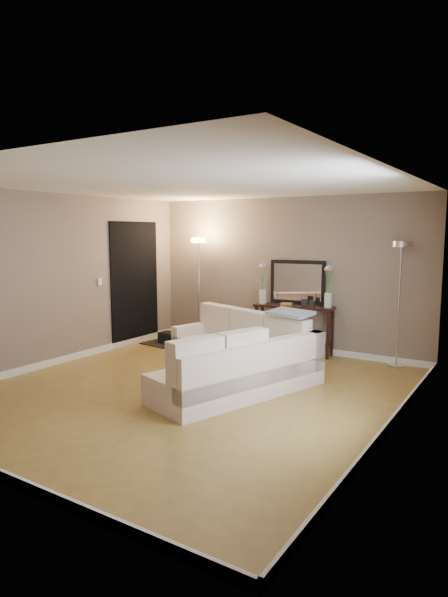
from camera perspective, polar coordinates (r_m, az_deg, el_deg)
The scene contains 21 objects.
floor at distance 6.53m, azimuth -3.83°, elevation -10.46°, with size 5.00×5.50×0.01m, color olive.
ceiling at distance 6.23m, azimuth -4.05°, elevation 13.00°, with size 5.00×5.50×0.01m, color white.
wall_back at distance 8.61m, azimuth 7.02°, elevation 2.78°, with size 5.00×0.02×2.60m, color gray.
wall_left at distance 7.99m, azimuth -18.61°, elevation 2.06°, with size 0.02×5.50×2.60m, color gray.
wall_right at distance 5.18m, azimuth 19.03°, elevation -0.79°, with size 0.02×5.50×2.60m, color gray.
baseboard_back at distance 8.79m, azimuth 6.82°, elevation -5.38°, with size 5.00×0.03×0.10m, color white.
baseboard_left at distance 8.18m, azimuth -18.12°, elevation -6.69°, with size 0.03×5.50×0.10m, color white.
baseboard_right at distance 5.50m, azimuth 18.19°, elevation -13.76°, with size 0.03×5.50×0.10m, color white.
doorway at distance 9.15m, azimuth -10.14°, elevation 1.74°, with size 0.02×1.20×2.20m, color black.
switch_plate at distance 8.53m, azimuth -14.02°, elevation 1.89°, with size 0.02×0.08×0.12m, color white.
sectional_sofa at distance 6.90m, azimuth 1.52°, elevation -6.66°, with size 2.57×2.96×0.86m.
throw_blanket at distance 6.88m, azimuth 7.57°, elevation -1.64°, with size 0.61×0.35×0.05m, color gray.
console_table at distance 8.40m, azimuth 7.45°, elevation -3.14°, with size 1.36×0.53×0.81m.
leaning_mirror at distance 8.43m, azimuth 8.41°, elevation 1.87°, with size 0.93×0.17×0.73m.
table_decor at distance 8.28m, azimuth 7.95°, elevation -0.62°, with size 0.57×0.15×0.13m.
flower_vase_left at distance 8.45m, azimuth 4.44°, elevation 1.39°, with size 0.16×0.14×0.70m.
flower_vase_right at distance 8.14m, azimuth 11.85°, elevation 1.01°, with size 0.16×0.14×0.70m.
floor_lamp_lit at distance 9.08m, azimuth -2.90°, elevation 3.40°, with size 0.30×0.30×1.91m.
floor_lamp_unlit at distance 7.80m, azimuth 19.49°, elevation 2.13°, with size 0.32×0.32×1.88m.
charcoal_rug at distance 9.09m, azimuth -4.87°, elevation -5.18°, with size 1.25×0.93×0.02m, color black.
black_bag at distance 9.14m, azimuth -6.26°, elevation -4.56°, with size 0.35×0.25×0.23m, color black.
Camera 1 is at (3.68, -4.99, 2.02)m, focal length 30.00 mm.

